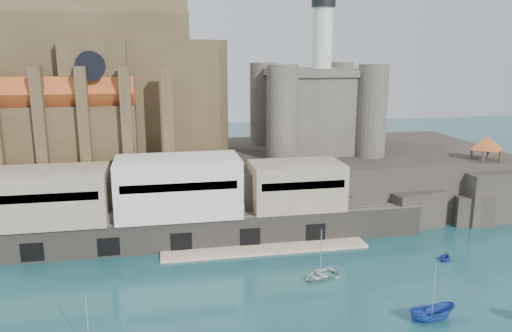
{
  "coord_description": "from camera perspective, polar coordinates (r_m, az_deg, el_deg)",
  "views": [
    {
      "loc": [
        -12.23,
        -48.19,
        28.05
      ],
      "look_at": [
        3.29,
        32.0,
        9.3
      ],
      "focal_mm": 35.0,
      "sensor_mm": 36.0,
      "label": 1
    }
  ],
  "objects": [
    {
      "name": "boat_7",
      "position": [
        74.75,
        20.75,
        -10.0
      ],
      "size": [
        2.75,
        2.8,
        2.82
      ],
      "primitive_type": "imported",
      "rotation": [
        0.0,
        0.0,
        5.46
      ],
      "color": "#2120A1",
      "rests_on": "ground"
    },
    {
      "name": "castle_keep",
      "position": [
        94.15,
        6.65,
        6.91
      ],
      "size": [
        21.2,
        21.2,
        29.3
      ],
      "color": "#4C463B",
      "rests_on": "promontory"
    },
    {
      "name": "church",
      "position": [
        91.02,
        -18.66,
        8.53
      ],
      "size": [
        47.0,
        25.93,
        30.51
      ],
      "color": "#483821",
      "rests_on": "promontory"
    },
    {
      "name": "quay",
      "position": [
        74.61,
        -8.92,
        -4.37
      ],
      "size": [
        70.0,
        12.0,
        13.05
      ],
      "color": "#5D554A",
      "rests_on": "ground"
    },
    {
      "name": "promontory",
      "position": [
        91.36,
        -3.03,
        -1.75
      ],
      "size": [
        100.0,
        36.0,
        10.0
      ],
      "color": "black",
      "rests_on": "ground"
    },
    {
      "name": "ground",
      "position": [
        57.09,
        2.98,
        -16.52
      ],
      "size": [
        300.0,
        300.0,
        0.0
      ],
      "primitive_type": "plane",
      "color": "#17464D",
      "rests_on": "ground"
    },
    {
      "name": "boat_6",
      "position": [
        65.72,
        7.34,
        -12.45
      ],
      "size": [
        2.85,
        3.92,
        5.41
      ],
      "primitive_type": "imported",
      "rotation": [
        0.0,
        0.0,
        5.22
      ],
      "color": "silver",
      "rests_on": "ground"
    },
    {
      "name": "pavilion",
      "position": [
        93.17,
        24.86,
        2.26
      ],
      "size": [
        6.4,
        6.4,
        5.4
      ],
      "color": "#483821",
      "rests_on": "rock_outcrop"
    },
    {
      "name": "rock_outcrop",
      "position": [
        94.87,
        24.42,
        -2.93
      ],
      "size": [
        14.5,
        10.5,
        8.7
      ],
      "color": "black",
      "rests_on": "ground"
    },
    {
      "name": "boat_2",
      "position": [
        58.95,
        19.39,
        -16.28
      ],
      "size": [
        2.23,
        2.18,
        5.34
      ],
      "primitive_type": "imported",
      "rotation": [
        0.0,
        0.0,
        1.66
      ],
      "color": "#1E409D",
      "rests_on": "ground"
    }
  ]
}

